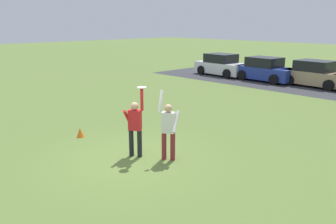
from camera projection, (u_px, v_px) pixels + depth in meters
ground_plane at (132, 158)px, 10.35m from camera, size 120.00×120.00×0.00m
person_catcher at (135, 125)px, 10.27m from camera, size 0.58×0.53×2.08m
person_defender at (168, 127)px, 10.02m from camera, size 0.65×0.62×2.04m
frisbee_disc at (142, 87)px, 9.94m from camera, size 0.27×0.27×0.02m
parked_car_white at (222, 65)px, 26.37m from camera, size 4.20×2.23×1.59m
parked_car_blue at (265, 70)px, 23.82m from camera, size 4.20×2.23×1.59m
parked_car_tan at (316, 75)px, 21.78m from camera, size 4.20×2.23×1.59m
field_cone_orange at (80, 132)px, 12.24m from camera, size 0.26×0.26×0.32m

